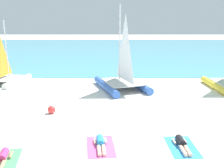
{
  "coord_description": "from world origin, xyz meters",
  "views": [
    {
      "loc": [
        -0.03,
        -9.73,
        5.04
      ],
      "look_at": [
        0.0,
        5.47,
        1.2
      ],
      "focal_mm": 42.4,
      "sensor_mm": 36.0,
      "label": 1
    }
  ],
  "objects_px": {
    "towel_left": "(2,162)",
    "towel_right": "(181,147)",
    "sunbather_right": "(181,143)",
    "sailboat_blue": "(122,77)",
    "sailboat_white": "(5,74)",
    "sunbather_middle": "(100,143)",
    "sunbather_left": "(2,158)",
    "towel_middle": "(100,146)",
    "beach_ball": "(51,110)"
  },
  "relations": [
    {
      "from": "sailboat_blue",
      "to": "sailboat_white",
      "type": "bearing_deg",
      "value": 151.05
    },
    {
      "from": "sunbather_middle",
      "to": "towel_left",
      "type": "bearing_deg",
      "value": -166.82
    },
    {
      "from": "sailboat_white",
      "to": "sunbather_right",
      "type": "relative_size",
      "value": 3.09
    },
    {
      "from": "sailboat_white",
      "to": "sunbather_right",
      "type": "height_order",
      "value": "sailboat_white"
    },
    {
      "from": "towel_middle",
      "to": "beach_ball",
      "type": "distance_m",
      "value": 4.71
    },
    {
      "from": "sailboat_blue",
      "to": "sunbather_left",
      "type": "bearing_deg",
      "value": -133.88
    },
    {
      "from": "sailboat_blue",
      "to": "towel_right",
      "type": "xyz_separation_m",
      "value": [
        2.06,
        -8.81,
        -0.88
      ]
    },
    {
      "from": "towel_left",
      "to": "sunbather_right",
      "type": "height_order",
      "value": "sunbather_right"
    },
    {
      "from": "beach_ball",
      "to": "towel_right",
      "type": "bearing_deg",
      "value": -32.13
    },
    {
      "from": "towel_right",
      "to": "sailboat_white",
      "type": "bearing_deg",
      "value": 136.72
    },
    {
      "from": "towel_left",
      "to": "sunbather_right",
      "type": "bearing_deg",
      "value": 10.14
    },
    {
      "from": "towel_middle",
      "to": "sunbather_right",
      "type": "distance_m",
      "value": 3.26
    },
    {
      "from": "sunbather_left",
      "to": "sunbather_middle",
      "type": "relative_size",
      "value": 1.0
    },
    {
      "from": "towel_left",
      "to": "sailboat_blue",
      "type": "bearing_deg",
      "value": 64.79
    },
    {
      "from": "towel_right",
      "to": "sunbather_right",
      "type": "height_order",
      "value": "sunbather_right"
    },
    {
      "from": "towel_middle",
      "to": "towel_right",
      "type": "height_order",
      "value": "same"
    },
    {
      "from": "towel_left",
      "to": "towel_right",
      "type": "height_order",
      "value": "same"
    },
    {
      "from": "beach_ball",
      "to": "towel_middle",
      "type": "bearing_deg",
      "value": -53.43
    },
    {
      "from": "sailboat_blue",
      "to": "sailboat_white",
      "type": "height_order",
      "value": "sailboat_blue"
    },
    {
      "from": "sunbather_middle",
      "to": "sunbather_left",
      "type": "bearing_deg",
      "value": -167.84
    },
    {
      "from": "sailboat_blue",
      "to": "sunbather_middle",
      "type": "relative_size",
      "value": 3.8
    },
    {
      "from": "sailboat_blue",
      "to": "sunbather_left",
      "type": "xyz_separation_m",
      "value": [
        -4.69,
        -9.88,
        -0.76
      ]
    },
    {
      "from": "towel_middle",
      "to": "sunbather_middle",
      "type": "relative_size",
      "value": 1.21
    },
    {
      "from": "towel_right",
      "to": "sunbather_right",
      "type": "relative_size",
      "value": 1.22
    },
    {
      "from": "towel_right",
      "to": "sunbather_right",
      "type": "distance_m",
      "value": 0.14
    },
    {
      "from": "sunbather_left",
      "to": "beach_ball",
      "type": "distance_m",
      "value": 4.93
    },
    {
      "from": "sailboat_blue",
      "to": "towel_right",
      "type": "height_order",
      "value": "sailboat_blue"
    },
    {
      "from": "towel_middle",
      "to": "sailboat_blue",
      "type": "bearing_deg",
      "value": 82.21
    },
    {
      "from": "sailboat_white",
      "to": "towel_right",
      "type": "xyz_separation_m",
      "value": [
        11.14,
        -10.49,
        -0.72
      ]
    },
    {
      "from": "towel_left",
      "to": "sailboat_white",
      "type": "bearing_deg",
      "value": 110.7
    },
    {
      "from": "sailboat_blue",
      "to": "towel_middle",
      "type": "xyz_separation_m",
      "value": [
        -1.2,
        -8.78,
        -0.88
      ]
    },
    {
      "from": "sailboat_white",
      "to": "towel_middle",
      "type": "xyz_separation_m",
      "value": [
        7.88,
        -10.46,
        -0.72
      ]
    },
    {
      "from": "sailboat_blue",
      "to": "towel_middle",
      "type": "bearing_deg",
      "value": -116.26
    },
    {
      "from": "beach_ball",
      "to": "sunbather_middle",
      "type": "bearing_deg",
      "value": -53.02
    },
    {
      "from": "sailboat_blue",
      "to": "sunbather_right",
      "type": "relative_size",
      "value": 3.81
    },
    {
      "from": "sailboat_blue",
      "to": "towel_left",
      "type": "bearing_deg",
      "value": -133.69
    },
    {
      "from": "sunbather_left",
      "to": "sunbather_right",
      "type": "bearing_deg",
      "value": 1.34
    },
    {
      "from": "sunbather_middle",
      "to": "beach_ball",
      "type": "distance_m",
      "value": 4.65
    },
    {
      "from": "sunbather_left",
      "to": "towel_middle",
      "type": "relative_size",
      "value": 0.82
    },
    {
      "from": "towel_left",
      "to": "towel_middle",
      "type": "height_order",
      "value": "same"
    },
    {
      "from": "sunbather_right",
      "to": "beach_ball",
      "type": "relative_size",
      "value": 3.64
    },
    {
      "from": "sunbather_middle",
      "to": "towel_right",
      "type": "height_order",
      "value": "sunbather_middle"
    },
    {
      "from": "towel_right",
      "to": "towel_left",
      "type": "bearing_deg",
      "value": -170.41
    },
    {
      "from": "beach_ball",
      "to": "sunbather_right",
      "type": "bearing_deg",
      "value": -31.69
    },
    {
      "from": "sailboat_blue",
      "to": "beach_ball",
      "type": "distance_m",
      "value": 6.44
    },
    {
      "from": "towel_left",
      "to": "towel_right",
      "type": "bearing_deg",
      "value": 9.59
    },
    {
      "from": "sunbather_right",
      "to": "sailboat_white",
      "type": "bearing_deg",
      "value": 134.9
    },
    {
      "from": "sunbather_left",
      "to": "towel_middle",
      "type": "height_order",
      "value": "sunbather_left"
    },
    {
      "from": "sunbather_middle",
      "to": "sunbather_right",
      "type": "relative_size",
      "value": 1.0
    },
    {
      "from": "sunbather_left",
      "to": "towel_right",
      "type": "bearing_deg",
      "value": 0.79
    }
  ]
}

